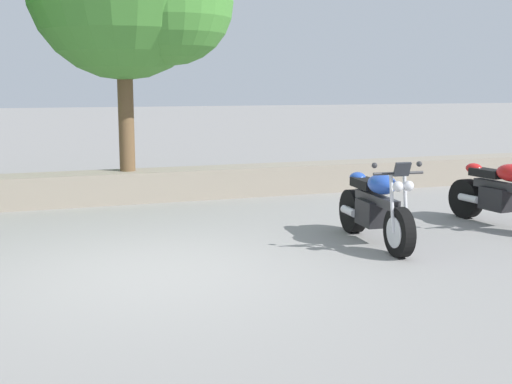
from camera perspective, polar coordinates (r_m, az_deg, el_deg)
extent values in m
plane|color=gray|center=(7.61, -8.76, -6.86)|extent=(120.00, 120.00, 0.00)
cube|color=gray|center=(12.20, -13.05, 0.38)|extent=(36.00, 0.80, 0.55)
cylinder|color=black|center=(8.30, 12.25, -3.41)|extent=(0.19, 0.63, 0.62)
cylinder|color=black|center=(9.58, 8.36, -1.63)|extent=(0.23, 0.63, 0.62)
cylinder|color=silver|center=(8.30, 12.25, -3.41)|extent=(0.19, 0.40, 0.38)
cube|color=black|center=(8.96, 10.05, -1.77)|extent=(0.36, 0.51, 0.34)
cube|color=#2D2D30|center=(8.83, 10.35, -0.61)|extent=(0.23, 1.11, 0.12)
ellipsoid|color=#2347A8|center=(8.67, 10.81, 0.66)|extent=(0.38, 0.55, 0.26)
cube|color=black|center=(9.10, 9.51, 0.72)|extent=(0.31, 0.58, 0.12)
ellipsoid|color=#2347A8|center=(9.37, 8.76, 1.22)|extent=(0.24, 0.30, 0.16)
cylinder|color=#2D2D30|center=(8.25, 12.16, 1.60)|extent=(0.66, 0.09, 0.04)
sphere|color=silver|center=(8.18, 13.01, 0.51)|extent=(0.13, 0.13, 0.13)
sphere|color=silver|center=(8.11, 12.13, 0.48)|extent=(0.13, 0.13, 0.13)
cube|color=#26282D|center=(8.15, 12.49, 1.92)|extent=(0.21, 0.11, 0.18)
cylinder|color=silver|center=(9.29, 8.04, -1.64)|extent=(0.14, 0.39, 0.11)
cylinder|color=silver|center=(8.31, 12.76, -0.88)|extent=(0.06, 0.17, 0.73)
cylinder|color=silver|center=(8.23, 11.65, -0.94)|extent=(0.06, 0.17, 0.73)
sphere|color=#2D2D30|center=(8.41, 13.89, 2.36)|extent=(0.07, 0.07, 0.07)
sphere|color=#2D2D30|center=(8.14, 10.17, 2.27)|extent=(0.07, 0.07, 0.07)
cylinder|color=black|center=(11.04, 17.64, -0.53)|extent=(0.23, 0.63, 0.62)
cube|color=black|center=(10.55, 20.11, -0.55)|extent=(0.36, 0.51, 0.34)
cube|color=#2D2D30|center=(10.45, 20.55, 0.45)|extent=(0.24, 1.11, 0.12)
ellipsoid|color=red|center=(10.32, 21.21, 1.54)|extent=(0.39, 0.55, 0.26)
cube|color=black|center=(10.66, 19.35, 1.55)|extent=(0.31, 0.58, 0.12)
ellipsoid|color=red|center=(10.87, 18.27, 1.95)|extent=(0.24, 0.30, 0.16)
cylinder|color=silver|center=(10.76, 17.88, -0.53)|extent=(0.14, 0.39, 0.11)
cylinder|color=brown|center=(12.21, -11.14, 6.57)|extent=(0.28, 0.28, 2.05)
sphere|color=#428433|center=(11.93, -7.36, 15.95)|extent=(2.17, 2.17, 2.17)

